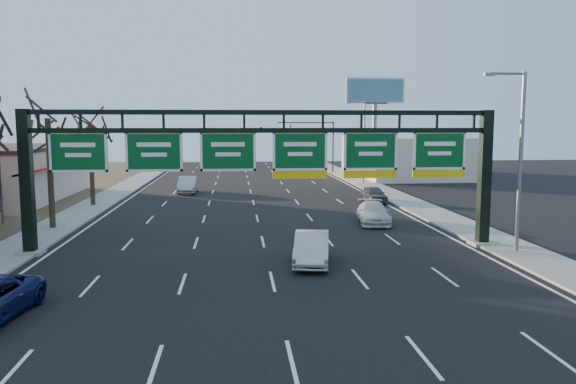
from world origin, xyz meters
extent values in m
plane|color=black|center=(0.00, 0.00, 0.00)|extent=(160.00, 160.00, 0.00)
cube|color=gray|center=(-12.80, 20.00, 0.06)|extent=(3.00, 120.00, 0.12)
cube|color=gray|center=(12.80, 20.00, 0.06)|extent=(3.00, 120.00, 0.12)
cube|color=white|center=(0.00, 20.00, 0.01)|extent=(21.60, 120.00, 0.01)
cube|color=black|center=(-11.70, 8.00, 3.60)|extent=(0.55, 0.55, 7.20)
cube|color=gray|center=(-11.70, 8.00, 0.10)|extent=(1.20, 1.20, 0.20)
cube|color=black|center=(11.70, 8.00, 3.60)|extent=(0.55, 0.55, 7.20)
cube|color=gray|center=(11.70, 8.00, 0.10)|extent=(1.20, 1.20, 0.20)
cube|color=black|center=(0.00, 8.00, 7.05)|extent=(23.40, 0.25, 0.25)
cube|color=black|center=(0.00, 8.00, 6.15)|extent=(23.40, 0.25, 0.25)
cube|color=#054A1C|center=(-9.17, 8.00, 5.10)|extent=(2.80, 0.10, 2.00)
cube|color=#054A1C|center=(-5.50, 8.00, 5.10)|extent=(2.80, 0.10, 2.00)
cube|color=#054A1C|center=(-1.83, 8.00, 5.10)|extent=(2.80, 0.10, 2.00)
cube|color=#054A1C|center=(1.83, 8.00, 5.10)|extent=(2.80, 0.10, 2.00)
cube|color=yellow|center=(1.83, 8.00, 3.88)|extent=(2.80, 0.10, 0.40)
cube|color=#054A1C|center=(5.50, 8.00, 5.10)|extent=(2.80, 0.10, 2.00)
cube|color=yellow|center=(5.50, 8.00, 3.88)|extent=(2.80, 0.10, 0.40)
cube|color=#054A1C|center=(9.17, 8.00, 5.10)|extent=(2.80, 0.10, 2.00)
cube|color=yellow|center=(9.17, 8.00, 3.88)|extent=(2.80, 0.10, 0.40)
cube|color=#9D0F11|center=(-16.40, 29.00, 3.00)|extent=(1.20, 18.00, 0.40)
cube|color=#BCB19C|center=(20.00, 50.00, 2.50)|extent=(12.00, 20.00, 5.00)
cylinder|color=black|center=(-12.80, 15.00, 3.54)|extent=(0.36, 0.36, 6.84)
cylinder|color=black|center=(-12.80, 25.00, 3.35)|extent=(0.36, 0.36, 6.46)
cylinder|color=slate|center=(12.60, 6.00, 4.62)|extent=(0.20, 0.20, 9.00)
cylinder|color=slate|center=(11.70, 6.00, 9.02)|extent=(1.80, 0.12, 0.12)
cube|color=slate|center=(10.80, 6.00, 8.97)|extent=(0.50, 0.22, 0.15)
cylinder|color=slate|center=(12.60, 40.00, 4.62)|extent=(0.20, 0.20, 9.00)
cylinder|color=slate|center=(11.70, 40.00, 9.02)|extent=(1.80, 0.12, 0.12)
cube|color=slate|center=(10.80, 40.00, 8.97)|extent=(0.50, 0.22, 0.15)
cylinder|color=slate|center=(15.00, 45.00, 4.50)|extent=(0.50, 0.50, 9.00)
cube|color=slate|center=(15.00, 45.00, 9.00)|extent=(3.00, 0.30, 0.20)
cube|color=white|center=(15.00, 45.00, 10.50)|extent=(7.00, 0.30, 3.00)
cube|color=teal|center=(15.00, 44.80, 10.50)|extent=(6.60, 0.05, 2.60)
cylinder|color=black|center=(11.80, 55.00, 3.50)|extent=(0.18, 0.18, 7.00)
cylinder|color=black|center=(8.00, 55.00, 6.80)|extent=(7.60, 0.14, 0.14)
imported|color=black|center=(6.00, 55.00, 6.00)|extent=(0.20, 0.20, 1.00)
imported|color=black|center=(2.00, 55.00, 6.00)|extent=(0.54, 0.54, 1.62)
imported|color=#ABABB0|center=(2.01, 4.75, 0.74)|extent=(2.26, 4.66, 1.47)
imported|color=silver|center=(7.52, 15.15, 0.69)|extent=(2.53, 4.95, 1.38)
imported|color=#474B4C|center=(10.04, 25.18, 0.69)|extent=(1.75, 4.08, 1.37)
imported|color=#A5A6AA|center=(-6.01, 33.35, 0.78)|extent=(1.66, 4.75, 1.56)
camera|label=1|loc=(-1.47, -20.53, 6.38)|focal=35.00mm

